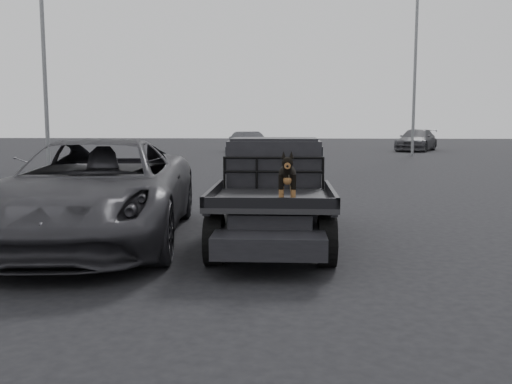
{
  "coord_description": "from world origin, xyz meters",
  "views": [
    {
      "loc": [
        -0.49,
        -7.77,
        2.13
      ],
      "look_at": [
        -0.89,
        -0.28,
        1.19
      ],
      "focal_mm": 40.0,
      "sensor_mm": 36.0,
      "label": 1
    }
  ],
  "objects_px": {
    "flatbed_ute": "(273,216)",
    "distant_car_a": "(250,142)",
    "dog": "(287,178)",
    "distant_car_b": "(416,140)",
    "floodlight_mid": "(416,35)",
    "parked_suv": "(97,190)"
  },
  "relations": [
    {
      "from": "dog",
      "to": "floodlight_mid",
      "type": "height_order",
      "value": "floodlight_mid"
    },
    {
      "from": "parked_suv",
      "to": "distant_car_b",
      "type": "xyz_separation_m",
      "value": [
        12.48,
        30.88,
        -0.15
      ]
    },
    {
      "from": "flatbed_ute",
      "to": "distant_car_a",
      "type": "relative_size",
      "value": 1.3
    },
    {
      "from": "flatbed_ute",
      "to": "dog",
      "type": "height_order",
      "value": "dog"
    },
    {
      "from": "flatbed_ute",
      "to": "dog",
      "type": "relative_size",
      "value": 7.3
    },
    {
      "from": "dog",
      "to": "distant_car_a",
      "type": "bearing_deg",
      "value": 94.71
    },
    {
      "from": "flatbed_ute",
      "to": "dog",
      "type": "distance_m",
      "value": 1.85
    },
    {
      "from": "dog",
      "to": "distant_car_b",
      "type": "relative_size",
      "value": 0.14
    },
    {
      "from": "dog",
      "to": "distant_car_a",
      "type": "xyz_separation_m",
      "value": [
        -2.48,
        30.16,
        -0.6
      ]
    },
    {
      "from": "dog",
      "to": "distant_car_a",
      "type": "relative_size",
      "value": 0.18
    },
    {
      "from": "flatbed_ute",
      "to": "distant_car_a",
      "type": "height_order",
      "value": "distant_car_a"
    },
    {
      "from": "dog",
      "to": "floodlight_mid",
      "type": "distance_m",
      "value": 28.63
    },
    {
      "from": "distant_car_b",
      "to": "floodlight_mid",
      "type": "xyz_separation_m",
      "value": [
        -1.46,
        -5.45,
        6.42
      ]
    },
    {
      "from": "flatbed_ute",
      "to": "parked_suv",
      "type": "bearing_deg",
      "value": -177.95
    },
    {
      "from": "dog",
      "to": "distant_car_a",
      "type": "height_order",
      "value": "dog"
    },
    {
      "from": "flatbed_ute",
      "to": "distant_car_a",
      "type": "distance_m",
      "value": 28.61
    },
    {
      "from": "distant_car_b",
      "to": "floodlight_mid",
      "type": "distance_m",
      "value": 8.55
    },
    {
      "from": "distant_car_a",
      "to": "floodlight_mid",
      "type": "height_order",
      "value": "floodlight_mid"
    },
    {
      "from": "floodlight_mid",
      "to": "distant_car_b",
      "type": "bearing_deg",
      "value": 75.02
    },
    {
      "from": "dog",
      "to": "floodlight_mid",
      "type": "xyz_separation_m",
      "value": [
        7.66,
        26.96,
        5.88
      ]
    },
    {
      "from": "dog",
      "to": "parked_suv",
      "type": "bearing_deg",
      "value": 155.53
    },
    {
      "from": "parked_suv",
      "to": "floodlight_mid",
      "type": "relative_size",
      "value": 0.49
    }
  ]
}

